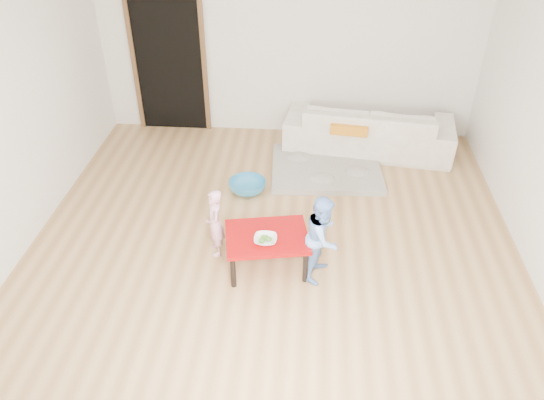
# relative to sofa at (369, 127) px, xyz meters

# --- Properties ---
(floor) EXTENTS (5.00, 5.00, 0.01)m
(floor) POSITION_rel_sofa_xyz_m (-1.10, -2.05, -0.32)
(floor) COLOR #A17545
(floor) RESTS_ON ground
(back_wall) EXTENTS (5.00, 0.02, 2.60)m
(back_wall) POSITION_rel_sofa_xyz_m (-1.10, 0.45, 0.98)
(back_wall) COLOR white
(back_wall) RESTS_ON floor
(left_wall) EXTENTS (0.02, 5.00, 2.60)m
(left_wall) POSITION_rel_sofa_xyz_m (-3.60, -2.05, 0.98)
(left_wall) COLOR white
(left_wall) RESTS_ON floor
(doorway) EXTENTS (1.02, 0.08, 2.11)m
(doorway) POSITION_rel_sofa_xyz_m (-2.70, 0.43, 0.71)
(doorway) COLOR brown
(doorway) RESTS_ON back_wall
(sofa) EXTENTS (2.25, 1.11, 0.63)m
(sofa) POSITION_rel_sofa_xyz_m (0.00, 0.00, 0.00)
(sofa) COLOR white
(sofa) RESTS_ON floor
(cushion) EXTENTS (0.50, 0.46, 0.12)m
(cushion) POSITION_rel_sofa_xyz_m (-0.27, -0.26, 0.16)
(cushion) COLOR orange
(cushion) RESTS_ON sofa
(red_table) EXTENTS (0.87, 0.71, 0.39)m
(red_table) POSITION_rel_sofa_xyz_m (-1.13, -2.46, -0.12)
(red_table) COLOR #940809
(red_table) RESTS_ON floor
(bowl) EXTENTS (0.21, 0.21, 0.05)m
(bowl) POSITION_rel_sofa_xyz_m (-1.13, -2.56, 0.10)
(bowl) COLOR white
(bowl) RESTS_ON red_table
(broccoli) EXTENTS (0.12, 0.12, 0.06)m
(broccoli) POSITION_rel_sofa_xyz_m (-1.13, -2.56, 0.10)
(broccoli) COLOR #2D5919
(broccoli) RESTS_ON red_table
(child_pink) EXTENTS (0.25, 0.31, 0.73)m
(child_pink) POSITION_rel_sofa_xyz_m (-1.65, -2.28, 0.05)
(child_pink) COLOR pink
(child_pink) RESTS_ON floor
(child_blue) EXTENTS (0.45, 0.51, 0.88)m
(child_blue) POSITION_rel_sofa_xyz_m (-0.60, -2.51, 0.12)
(child_blue) COLOR #699CF4
(child_blue) RESTS_ON floor
(basin) EXTENTS (0.44, 0.44, 0.14)m
(basin) POSITION_rel_sofa_xyz_m (-1.47, -1.16, -0.25)
(basin) COLOR teal
(basin) RESTS_ON floor
(blanket) EXTENTS (1.41, 1.20, 0.07)m
(blanket) POSITION_rel_sofa_xyz_m (-0.54, -0.62, -0.28)
(blanket) COLOR #B1AA9C
(blanket) RESTS_ON floor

